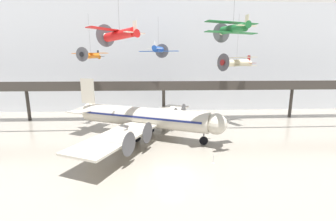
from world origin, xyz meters
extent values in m
plane|color=gray|center=(0.00, 0.00, 0.00)|extent=(260.00, 260.00, 0.00)
cube|color=silver|center=(0.00, 37.82, 14.12)|extent=(140.00, 3.00, 28.25)
cube|color=#38332D|center=(0.00, 26.26, 7.26)|extent=(110.00, 3.20, 0.90)
cube|color=#38332D|center=(0.00, 24.72, 8.26)|extent=(110.00, 0.12, 1.10)
cylinder|color=#38332D|center=(-30.25, 27.22, 3.40)|extent=(0.70, 0.70, 6.81)
cylinder|color=#38332D|center=(0.00, 27.22, 3.40)|extent=(0.70, 0.70, 6.81)
cylinder|color=#38332D|center=(30.25, 27.22, 3.40)|extent=(0.70, 0.70, 6.81)
cylinder|color=beige|center=(-4.12, 13.82, 3.52)|extent=(22.23, 12.65, 3.30)
sphere|color=beige|center=(7.25, 8.55, 3.52)|extent=(3.24, 3.24, 3.24)
cone|color=beige|center=(-15.64, 19.15, 3.76)|extent=(5.17, 4.56, 3.04)
cube|color=navy|center=(-4.12, 13.82, 3.85)|extent=(20.81, 12.04, 0.30)
cube|color=beige|center=(0.39, 21.65, 2.77)|extent=(11.02, 15.58, 0.28)
cube|color=beige|center=(-7.17, 5.32, 2.77)|extent=(11.02, 15.58, 0.28)
cylinder|color=beige|center=(0.48, 18.04, 2.82)|extent=(3.09, 2.56, 1.58)
cylinder|color=#4C4C51|center=(1.82, 17.42, 2.82)|extent=(1.32, 2.76, 3.01)
cylinder|color=beige|center=(2.58, 22.57, 2.82)|extent=(3.09, 2.56, 1.58)
cylinder|color=#4C4C51|center=(3.92, 21.95, 2.82)|extent=(1.32, 2.76, 3.01)
cylinder|color=beige|center=(-4.36, 7.58, 2.82)|extent=(3.09, 2.56, 1.58)
cylinder|color=#4C4C51|center=(-3.03, 6.96, 2.82)|extent=(1.32, 2.76, 3.01)
cylinder|color=beige|center=(-6.46, 3.04, 2.82)|extent=(3.09, 2.56, 1.58)
cylinder|color=#4C4C51|center=(-5.13, 2.43, 2.82)|extent=(1.32, 2.76, 3.01)
cube|color=beige|center=(-14.44, 18.60, 7.48)|extent=(2.75, 1.42, 4.62)
cube|color=beige|center=(-14.14, 18.46, 4.18)|extent=(6.27, 9.02, 0.20)
cylinder|color=#4C4C51|center=(5.58, 9.33, 1.26)|extent=(0.20, 0.20, 1.21)
cylinder|color=black|center=(5.58, 9.33, 0.65)|extent=(1.34, 0.89, 1.30)
cylinder|color=#4C4C51|center=(-2.77, 16.10, 1.26)|extent=(0.20, 0.20, 1.21)
cylinder|color=black|center=(-2.77, 16.10, 0.65)|extent=(1.34, 0.89, 1.30)
cylinder|color=#4C4C51|center=(-4.99, 11.31, 1.26)|extent=(0.20, 0.20, 1.21)
cylinder|color=black|center=(-4.99, 11.31, 0.65)|extent=(1.34, 0.89, 1.30)
cylinder|color=#1E4CAD|center=(-1.11, 26.95, 15.54)|extent=(2.67, 6.02, 1.46)
cone|color=white|center=(-0.33, 29.92, 15.41)|extent=(1.30, 1.22, 1.09)
cylinder|color=#4C4C51|center=(-0.27, 30.13, 15.40)|extent=(3.07, 0.84, 3.16)
cone|color=#1E4CAD|center=(-1.83, 24.18, 15.66)|extent=(1.41, 1.82, 1.10)
cube|color=#1E4CAD|center=(-1.02, 27.30, 15.17)|extent=(8.94, 3.63, 0.10)
cube|color=white|center=(-1.92, 23.84, 16.27)|extent=(0.24, 0.71, 1.46)
cube|color=white|center=(-1.92, 23.84, 15.54)|extent=(3.24, 1.49, 0.06)
cylinder|color=slate|center=(-1.11, 26.95, 19.16)|extent=(0.04, 0.04, 6.04)
cylinder|color=orange|center=(-14.83, 23.71, 14.02)|extent=(2.53, 5.14, 1.37)
cone|color=black|center=(-15.62, 21.21, 14.20)|extent=(1.14, 1.08, 0.93)
cylinder|color=#4C4C51|center=(-15.68, 21.04, 14.21)|extent=(2.58, 0.86, 2.70)
cone|color=orange|center=(-14.08, 26.04, 13.86)|extent=(1.27, 1.60, 0.97)
cube|color=orange|center=(-14.92, 23.42, 14.51)|extent=(7.58, 3.47, 0.10)
cube|color=black|center=(-13.99, 26.33, 14.64)|extent=(0.24, 0.60, 1.25)
cube|color=black|center=(-13.99, 26.33, 14.02)|extent=(2.76, 1.40, 0.06)
cylinder|color=slate|center=(-14.83, 23.71, 18.32)|extent=(0.04, 0.04, 7.57)
cylinder|color=#1E6B33|center=(8.22, 6.22, 16.79)|extent=(2.32, 5.02, 1.26)
cone|color=beige|center=(7.52, 8.68, 16.65)|extent=(1.10, 1.03, 0.91)
cylinder|color=#4C4C51|center=(7.47, 8.85, 16.64)|extent=(2.54, 0.76, 2.63)
cone|color=#1E6B33|center=(8.87, 3.93, 16.91)|extent=(1.20, 1.54, 0.93)
cube|color=#1E6B33|center=(8.13, 6.51, 17.60)|extent=(7.43, 3.16, 0.10)
cube|color=#1E6B33|center=(8.13, 6.51, 16.38)|extent=(7.43, 3.16, 0.10)
cube|color=beige|center=(8.95, 3.64, 17.39)|extent=(0.22, 0.59, 1.21)
cube|color=beige|center=(8.95, 3.64, 16.79)|extent=(2.69, 1.29, 0.06)
cylinder|color=slate|center=(8.22, 6.22, 19.76)|extent=(0.04, 0.04, 4.94)
cylinder|color=beige|center=(14.64, 22.04, 12.60)|extent=(6.33, 3.97, 1.50)
cone|color=maroon|center=(11.64, 20.59, 12.70)|extent=(1.47, 1.53, 1.19)
cylinder|color=#4C4C51|center=(11.43, 20.49, 12.70)|extent=(1.53, 3.10, 3.43)
cone|color=beige|center=(17.44, 23.40, 12.51)|extent=(2.05, 1.77, 1.17)
cube|color=beige|center=(14.29, 21.87, 13.66)|extent=(5.59, 9.34, 0.10)
cube|color=beige|center=(14.29, 21.87, 12.07)|extent=(5.59, 9.34, 0.10)
cube|color=maroon|center=(17.79, 23.56, 13.39)|extent=(0.72, 0.39, 1.58)
cube|color=maroon|center=(17.79, 23.56, 12.60)|extent=(2.19, 3.43, 0.06)
cylinder|color=slate|center=(14.64, 22.04, 17.65)|extent=(0.04, 0.04, 8.78)
cylinder|color=red|center=(-6.70, 8.92, 16.28)|extent=(5.11, 5.03, 1.50)
cone|color=silver|center=(-8.91, 11.08, 16.43)|extent=(1.47, 1.47, 1.10)
cylinder|color=#4C4C51|center=(-9.07, 11.24, 16.44)|extent=(2.25, 2.30, 3.18)
cone|color=red|center=(-4.64, 6.91, 16.14)|extent=(1.89, 1.88, 1.11)
cube|color=red|center=(-6.96, 9.18, 16.86)|extent=(7.26, 7.38, 0.10)
cube|color=silver|center=(-4.39, 6.66, 17.01)|extent=(0.56, 0.55, 1.47)
cube|color=silver|center=(-4.39, 6.66, 16.28)|extent=(2.74, 2.78, 0.06)
cylinder|color=slate|center=(-6.70, 8.92, 19.56)|extent=(0.04, 0.04, 5.33)
cylinder|color=#B2B5BA|center=(5.36, 2.55, 0.02)|extent=(0.36, 0.36, 0.04)
cylinder|color=#B2B5BA|center=(5.36, 2.55, 0.52)|extent=(0.07, 0.07, 0.95)
sphere|color=#B2B5BA|center=(5.36, 2.55, 1.03)|extent=(0.10, 0.10, 0.10)
camera|label=1|loc=(-1.85, -23.65, 12.29)|focal=24.00mm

